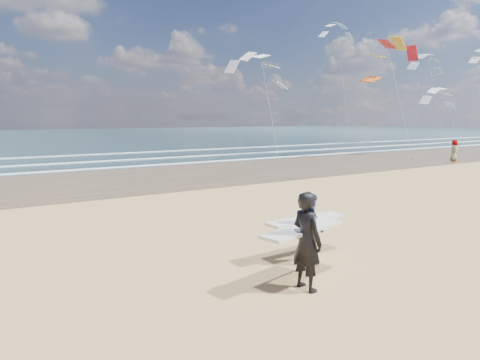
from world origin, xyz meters
TOP-DOWN VIEW (x-y plane):
  - wet_sand_strip at (20.00, 18.00)m, footprint 220.00×12.00m
  - ocean at (20.00, 72.00)m, footprint 220.00×100.00m
  - foam_breakers at (20.00, 28.10)m, footprint 220.00×11.70m
  - surfer_near at (-0.38, 0.32)m, footprint 2.26×1.23m
  - surfer_far at (0.77, 1.55)m, footprint 2.22×1.13m
  - beachgoer_0 at (26.01, 13.28)m, footprint 0.94×0.97m
  - kite_0 at (25.18, 18.54)m, footprint 7.09×4.88m
  - kite_1 at (15.60, 23.85)m, footprint 6.19×4.78m
  - kite_2 at (43.72, 27.12)m, footprint 6.35×4.80m
  - kite_5 at (34.09, 33.45)m, footprint 5.28×4.68m
  - kite_7 at (44.33, 25.63)m, footprint 6.27×4.79m

SIDE VIEW (x-z plane):
  - wet_sand_strip at x=20.00m, z-range 0.00..0.01m
  - ocean at x=20.00m, z-range 0.00..0.02m
  - foam_breakers at x=20.00m, z-range 0.02..0.08m
  - beachgoer_0 at x=26.01m, z-range 0.00..1.68m
  - surfer_far at x=0.77m, z-range 0.01..1.69m
  - surfer_near at x=-0.38m, z-range 0.01..2.01m
  - kite_7 at x=44.33m, z-range 0.61..8.78m
  - kite_1 at x=15.60m, z-range 0.67..10.50m
  - kite_0 at x=25.18m, z-range 1.07..12.16m
  - kite_2 at x=43.72m, z-range 0.84..13.36m
  - kite_5 at x=34.09m, z-range 0.47..16.70m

